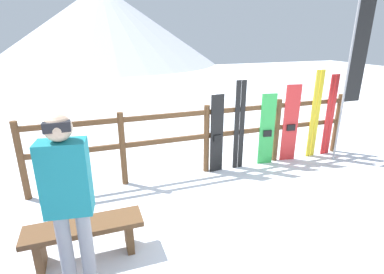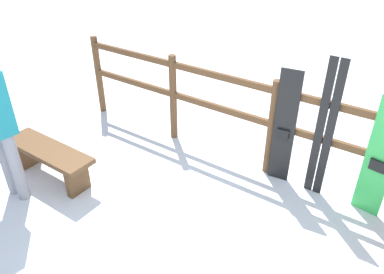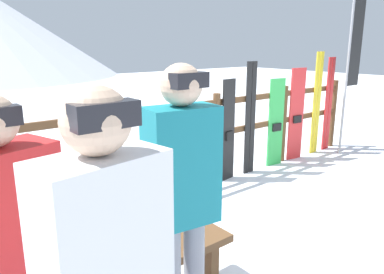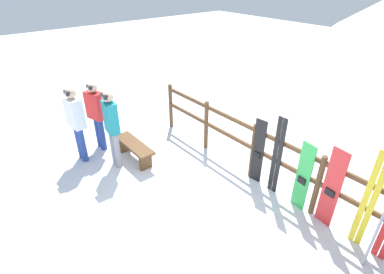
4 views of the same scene
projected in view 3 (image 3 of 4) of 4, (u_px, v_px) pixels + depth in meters
name	position (u px, v px, depth m)	size (l,w,h in m)	color
ground_plane	(337.00, 230.00, 3.86)	(40.00, 40.00, 0.00)	white
fence	(216.00, 130.00, 5.08)	(5.93, 0.10, 1.22)	brown
bench	(154.00, 267.00, 2.67)	(1.25, 0.36, 0.43)	brown
person_teal	(182.00, 191.00, 2.13)	(0.43, 0.28, 1.77)	gray
person_red	(8.00, 255.00, 1.63)	(0.50, 0.37, 1.68)	navy
snowboard_black_stripe	(228.00, 131.00, 5.14)	(0.25, 0.08, 1.41)	black
ski_pair_black	(250.00, 119.00, 5.39)	(0.20, 0.02, 1.63)	black
snowboard_green	(276.00, 123.00, 5.78)	(0.29, 0.09, 1.36)	green
snowboard_red	(296.00, 115.00, 6.08)	(0.31, 0.09, 1.50)	red
ski_pair_yellow	(317.00, 104.00, 6.39)	(0.20, 0.02, 1.74)	yellow
ski_pair_red	(328.00, 104.00, 6.63)	(0.20, 0.02, 1.64)	red
rental_flag	(354.00, 41.00, 6.15)	(0.40, 0.04, 3.09)	#99999E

